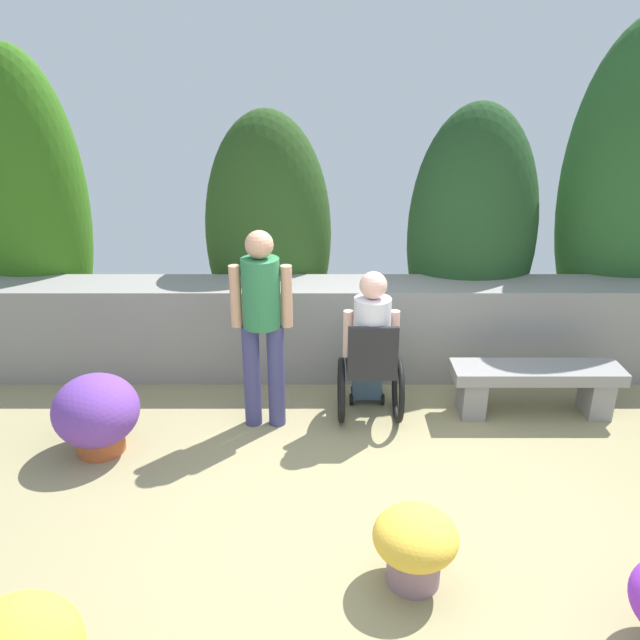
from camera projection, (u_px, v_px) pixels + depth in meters
ground_plane at (380, 504)px, 4.42m from camera, size 10.18×10.18×0.00m
stone_retaining_wall at (364, 329)px, 6.13m from camera, size 7.46×0.55×0.92m
hedge_backdrop at (388, 214)px, 6.30m from camera, size 7.27×1.05×3.29m
stone_bench at (538, 383)px, 5.44m from camera, size 1.44×0.36×0.45m
person_in_wheelchair at (373, 352)px, 5.27m from camera, size 0.53×0.66×1.33m
person_standing_companion at (264, 317)px, 5.04m from camera, size 0.49×0.30×1.67m
flower_pot_purple_near at (99, 413)px, 4.91m from camera, size 0.66×0.66×0.64m
flower_pot_terracotta_by_wall at (417, 543)px, 3.66m from camera, size 0.50×0.50×0.48m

